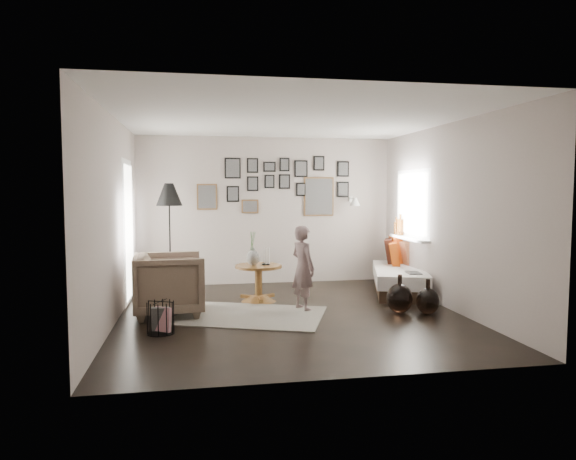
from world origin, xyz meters
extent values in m
plane|color=black|center=(0.00, 0.00, 0.00)|extent=(4.80, 4.80, 0.00)
plane|color=#A79A92|center=(0.00, 2.40, 1.30)|extent=(4.50, 0.00, 4.50)
plane|color=#A79A92|center=(0.00, -2.40, 1.30)|extent=(4.50, 0.00, 4.50)
plane|color=#A79A92|center=(-2.25, 0.00, 1.30)|extent=(0.00, 4.80, 4.80)
plane|color=#A79A92|center=(2.25, 0.00, 1.30)|extent=(0.00, 4.80, 4.80)
plane|color=white|center=(0.00, 0.00, 2.60)|extent=(4.80, 4.80, 0.00)
plane|color=white|center=(-2.23, 1.20, 1.05)|extent=(0.00, 2.14, 2.14)
plane|color=white|center=(-2.23, 1.20, 1.05)|extent=(0.00, 1.88, 1.88)
plane|color=white|center=(-2.23, 1.20, 1.05)|extent=(0.00, 1.93, 1.93)
plane|color=white|center=(2.23, 1.20, 1.45)|extent=(0.00, 1.30, 1.30)
plane|color=white|center=(2.23, 1.20, 1.45)|extent=(0.00, 1.14, 1.14)
cube|color=white|center=(2.17, 1.20, 0.88)|extent=(0.15, 1.32, 0.04)
cylinder|color=#8C4C14|center=(2.17, 1.55, 1.04)|extent=(0.10, 0.10, 0.28)
cylinder|color=#8C4C14|center=(2.17, 1.72, 1.01)|extent=(0.08, 0.08, 0.22)
cube|color=brown|center=(-1.05, 2.38, 1.55)|extent=(0.35, 0.03, 0.45)
cube|color=black|center=(-1.05, 2.37, 1.55)|extent=(0.30, 0.01, 0.40)
cube|color=black|center=(-0.60, 2.38, 2.05)|extent=(0.28, 0.03, 0.36)
cube|color=black|center=(-0.60, 2.37, 2.05)|extent=(0.23, 0.01, 0.31)
cube|color=black|center=(-0.60, 2.38, 1.60)|extent=(0.22, 0.03, 0.28)
cube|color=black|center=(-0.60, 2.37, 1.60)|extent=(0.17, 0.01, 0.23)
cube|color=black|center=(-0.25, 2.38, 2.10)|extent=(0.20, 0.03, 0.26)
cube|color=black|center=(-0.25, 2.37, 2.10)|extent=(0.15, 0.01, 0.21)
cube|color=black|center=(-0.25, 2.38, 1.78)|extent=(0.20, 0.03, 0.26)
cube|color=black|center=(-0.25, 2.37, 1.78)|extent=(0.15, 0.01, 0.21)
cube|color=black|center=(0.05, 2.38, 2.08)|extent=(0.22, 0.03, 0.18)
cube|color=black|center=(0.05, 2.37, 2.08)|extent=(0.17, 0.01, 0.13)
cube|color=black|center=(0.05, 2.38, 1.82)|extent=(0.18, 0.03, 0.24)
cube|color=black|center=(0.05, 2.37, 1.82)|extent=(0.13, 0.01, 0.19)
cube|color=black|center=(0.32, 2.38, 2.12)|extent=(0.18, 0.03, 0.24)
cube|color=black|center=(0.32, 2.37, 2.12)|extent=(0.13, 0.01, 0.19)
cube|color=black|center=(0.32, 2.38, 1.82)|extent=(0.20, 0.03, 0.26)
cube|color=black|center=(0.32, 2.37, 1.82)|extent=(0.15, 0.01, 0.21)
cube|color=black|center=(0.62, 2.38, 2.05)|extent=(0.24, 0.03, 0.30)
cube|color=black|center=(0.62, 2.37, 2.05)|extent=(0.19, 0.01, 0.25)
cube|color=black|center=(0.62, 2.38, 1.68)|extent=(0.18, 0.03, 0.24)
cube|color=black|center=(0.62, 2.37, 1.68)|extent=(0.13, 0.01, 0.19)
cube|color=brown|center=(0.95, 2.38, 1.55)|extent=(0.55, 0.03, 0.70)
cube|color=black|center=(0.95, 2.37, 1.55)|extent=(0.50, 0.01, 0.65)
cube|color=black|center=(0.95, 2.38, 2.15)|extent=(0.20, 0.03, 0.26)
cube|color=black|center=(0.95, 2.37, 2.15)|extent=(0.15, 0.01, 0.21)
cube|color=black|center=(1.40, 2.38, 2.05)|extent=(0.22, 0.03, 0.28)
cube|color=black|center=(1.40, 2.37, 2.05)|extent=(0.17, 0.01, 0.23)
cube|color=black|center=(1.40, 2.38, 1.68)|extent=(0.22, 0.03, 0.28)
cube|color=black|center=(1.40, 2.37, 1.68)|extent=(0.17, 0.01, 0.23)
cube|color=brown|center=(-0.30, 2.38, 1.38)|extent=(0.30, 0.03, 0.24)
cube|color=black|center=(-0.30, 2.37, 1.38)|extent=(0.25, 0.01, 0.19)
cube|color=white|center=(1.55, 2.37, 1.50)|extent=(0.06, 0.04, 0.10)
cylinder|color=white|center=(1.55, 2.25, 1.52)|extent=(0.02, 0.24, 0.02)
cone|color=white|center=(1.55, 2.12, 1.46)|extent=(0.18, 0.18, 0.14)
cube|color=beige|center=(-0.55, 0.03, 0.01)|extent=(2.26, 1.92, 0.01)
cone|color=brown|center=(-0.33, 0.89, 0.05)|extent=(0.52, 0.52, 0.10)
cylinder|color=brown|center=(-0.33, 0.89, 0.28)|extent=(0.11, 0.11, 0.40)
cylinder|color=brown|center=(-0.33, 0.89, 0.53)|extent=(0.70, 0.70, 0.04)
ellipsoid|color=black|center=(-0.41, 0.91, 0.66)|extent=(0.20, 0.20, 0.22)
cylinder|color=black|center=(-0.41, 0.91, 0.79)|extent=(0.06, 0.06, 0.04)
cylinder|color=black|center=(-0.22, 0.89, 0.56)|extent=(0.12, 0.12, 0.02)
cube|color=black|center=(2.00, 1.13, 0.10)|extent=(1.21, 1.86, 0.20)
cube|color=silver|center=(2.00, 1.13, 0.30)|extent=(1.28, 1.93, 0.22)
cube|color=#B23B0A|center=(2.02, 1.84, 0.63)|extent=(0.29, 0.53, 0.50)
cube|color=black|center=(1.89, 1.75, 0.60)|extent=(0.36, 0.49, 0.45)
cube|color=maroon|center=(2.13, 1.60, 0.60)|extent=(0.20, 0.44, 0.43)
cube|color=#B23B0A|center=(1.95, 1.47, 0.59)|extent=(0.33, 0.46, 0.41)
cube|color=black|center=(2.00, 0.58, 0.41)|extent=(0.23, 0.29, 0.01)
imported|color=brown|center=(-1.60, 0.27, 0.42)|extent=(0.98, 0.95, 0.83)
cube|color=beige|center=(-1.57, 0.32, 0.48)|extent=(0.39, 0.40, 0.17)
cylinder|color=black|center=(-1.66, 1.69, 0.01)|extent=(0.28, 0.28, 0.03)
cylinder|color=black|center=(-1.66, 1.69, 0.79)|extent=(0.02, 0.02, 1.58)
cone|color=black|center=(-1.66, 1.69, 1.60)|extent=(0.41, 0.41, 0.36)
cube|color=black|center=(-1.66, -0.64, 0.17)|extent=(0.21, 0.10, 0.29)
cube|color=beige|center=(-1.63, -0.65, 0.17)|extent=(0.21, 0.18, 0.29)
ellipsoid|color=black|center=(1.46, -0.19, 0.20)|extent=(0.35, 0.35, 0.40)
cylinder|color=black|center=(1.46, -0.19, 0.47)|extent=(0.06, 0.06, 0.12)
ellipsoid|color=black|center=(1.81, -0.31, 0.18)|extent=(0.31, 0.31, 0.36)
cylinder|color=black|center=(1.81, -0.31, 0.42)|extent=(0.06, 0.06, 0.12)
imported|color=#6D5656|center=(0.22, 0.24, 0.59)|extent=(0.44, 0.51, 1.18)
camera|label=1|loc=(-1.22, -6.67, 1.67)|focal=32.00mm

